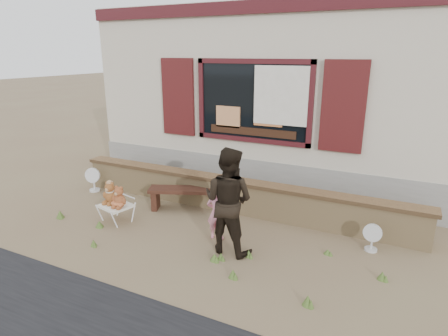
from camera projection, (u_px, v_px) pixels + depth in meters
The scene contains 12 objects.
ground at pixel (209, 231), 6.60m from camera, with size 80.00×80.00×0.00m, color brown.
shopfront at pixel (288, 93), 9.86m from camera, with size 8.04×5.13×4.00m.
brick_wall at pixel (233, 195), 7.36m from camera, with size 7.10×0.36×0.67m.
bench at pixel (193, 194), 7.41m from camera, with size 1.76×1.01×0.45m.
folding_chair at pixel (116, 206), 6.90m from camera, with size 0.63×0.59×0.33m.
teddy_bear_left at pixel (110, 192), 6.91m from camera, with size 0.31×0.27×0.43m, color brown, non-canonical shape.
teddy_bear_right at pixel (119, 196), 6.74m from camera, with size 0.30×0.26×0.41m, color brown, non-canonical shape.
child at pixel (217, 213), 6.21m from camera, with size 0.34×0.22×0.92m, color pink.
adult at pixel (228, 201), 5.73m from camera, with size 0.82×0.64×1.69m, color black.
fan_left at pixel (94, 179), 8.43m from camera, with size 0.36×0.23×0.56m.
fan_right at pixel (372, 237), 5.89m from camera, with size 0.30×0.20×0.47m.
grass_tufts at pixel (194, 249), 5.86m from camera, with size 5.81×1.52×0.15m.
Camera 1 is at (2.85, -5.26, 3.02)m, focal length 30.00 mm.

